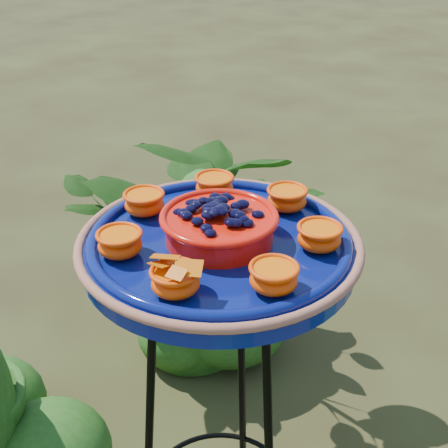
# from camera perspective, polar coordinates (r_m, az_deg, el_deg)

# --- Properties ---
(tripod_stand) EXTENTS (0.42, 0.42, 0.91)m
(tripod_stand) POSITION_cam_1_polar(r_m,az_deg,el_deg) (1.30, -0.37, -16.91)
(tripod_stand) COLOR black
(tripod_stand) RESTS_ON ground
(feeder_dish) EXTENTS (0.59, 0.59, 0.11)m
(feeder_dish) POSITION_cam_1_polar(r_m,az_deg,el_deg) (1.05, -0.44, -1.60)
(feeder_dish) COLOR #08135F
(feeder_dish) RESTS_ON tripod_stand
(shrub_back_left) EXTENTS (1.01, 0.96, 0.89)m
(shrub_back_left) POSITION_cam_1_polar(r_m,az_deg,el_deg) (2.06, -1.92, -1.22)
(shrub_back_left) COLOR #1B4913
(shrub_back_left) RESTS_ON ground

